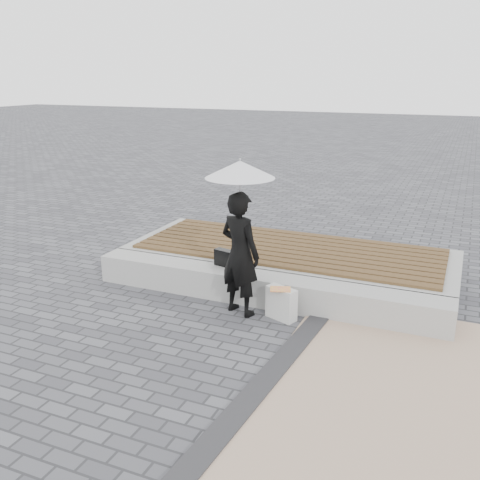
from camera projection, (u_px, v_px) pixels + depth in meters
name	position (u px, v px, depth m)	size (l,w,h in m)	color
ground	(210.00, 355.00, 6.01)	(80.00, 80.00, 0.00)	#525257
edging_band	(256.00, 392.00, 5.29)	(0.25, 5.20, 0.04)	#2B2B2D
seating_ledge	(262.00, 289.00, 7.36)	(5.00, 0.45, 0.40)	#999995
timber_platform	(289.00, 262.00, 8.41)	(5.00, 2.00, 0.40)	#989994
timber_decking	(289.00, 248.00, 8.35)	(4.60, 1.80, 0.04)	brown
woman	(240.00, 254.00, 6.86)	(0.59, 0.39, 1.63)	black
parasol	(240.00, 169.00, 6.54)	(0.87, 0.87, 1.11)	#AFAFB3
handbag	(226.00, 258.00, 7.60)	(0.34, 0.12, 0.24)	black
canvas_tote	(281.00, 303.00, 6.86)	(0.40, 0.17, 0.42)	beige
magazine	(280.00, 289.00, 6.75)	(0.26, 0.19, 0.01)	#D33751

